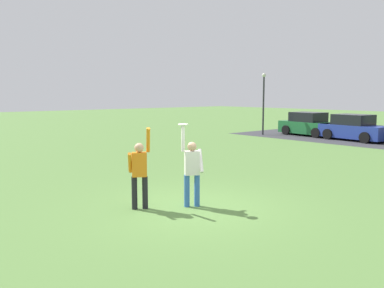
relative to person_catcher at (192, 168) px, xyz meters
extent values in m
plane|color=#567F3D|center=(0.13, -0.06, -0.98)|extent=(120.00, 120.00, 0.00)
cylinder|color=#3366B7|center=(0.07, 0.11, -0.57)|extent=(0.14, 0.14, 0.82)
cylinder|color=#3366B7|center=(-0.07, -0.11, -0.57)|extent=(0.14, 0.14, 0.82)
cube|color=silver|center=(0.00, 0.00, 0.14)|extent=(0.37, 0.42, 0.60)
sphere|color=tan|center=(0.00, 0.00, 0.55)|extent=(0.23, 0.23, 0.23)
cylinder|color=silver|center=(0.12, 0.19, 0.19)|extent=(0.44, 0.32, 0.59)
cylinder|color=silver|center=(-0.12, -0.19, 0.77)|extent=(0.09, 0.09, 0.66)
cylinder|color=black|center=(-0.74, -1.24, -0.57)|extent=(0.14, 0.14, 0.82)
cylinder|color=black|center=(-0.60, -1.01, -0.57)|extent=(0.14, 0.14, 0.82)
cube|color=orange|center=(-0.67, -1.13, 0.14)|extent=(0.37, 0.42, 0.60)
sphere|color=tan|center=(-0.67, -1.13, 0.55)|extent=(0.23, 0.23, 0.23)
cylinder|color=orange|center=(-0.79, -1.32, 0.19)|extent=(0.44, 0.32, 0.59)
cylinder|color=orange|center=(-0.56, -0.93, 0.74)|extent=(0.33, 0.23, 0.65)
cylinder|color=white|center=(-0.12, -0.19, 1.11)|extent=(0.25, 0.25, 0.02)
cube|color=#1E6633|center=(-8.17, 17.55, -0.43)|extent=(4.26, 2.20, 0.80)
cube|color=black|center=(-8.32, 17.57, 0.29)|extent=(2.25, 1.84, 0.64)
cylinder|color=black|center=(-6.81, 18.33, -0.65)|extent=(0.68, 0.29, 0.66)
cylinder|color=black|center=(-7.00, 16.52, -0.65)|extent=(0.68, 0.29, 0.66)
cylinder|color=black|center=(-9.34, 18.59, -0.65)|extent=(0.68, 0.29, 0.66)
cylinder|color=black|center=(-9.52, 16.78, -0.65)|extent=(0.68, 0.29, 0.66)
cube|color=#233893|center=(-4.71, 17.15, -0.43)|extent=(4.26, 2.20, 0.80)
cube|color=black|center=(-4.86, 17.17, 0.29)|extent=(2.25, 1.84, 0.64)
cylinder|color=black|center=(-3.35, 17.93, -0.65)|extent=(0.68, 0.29, 0.66)
cylinder|color=black|center=(-3.53, 16.12, -0.65)|extent=(0.68, 0.29, 0.66)
cylinder|color=black|center=(-5.88, 18.19, -0.65)|extent=(0.68, 0.29, 0.66)
cylinder|color=black|center=(-6.06, 16.37, -0.65)|extent=(0.68, 0.29, 0.66)
cylinder|color=#2D2D33|center=(-10.58, 15.54, 1.02)|extent=(0.12, 0.12, 4.00)
sphere|color=silver|center=(-10.58, 15.54, 3.14)|extent=(0.28, 0.28, 0.28)
camera|label=1|loc=(7.60, -6.48, 1.86)|focal=37.81mm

